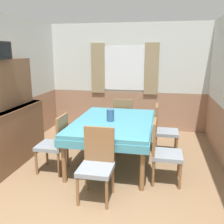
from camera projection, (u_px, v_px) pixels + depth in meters
name	position (u px, v px, depth m)	size (l,w,h in m)	color
wall_back	(127.00, 77.00, 6.16)	(4.25, 0.10, 2.60)	silver
wall_left	(7.00, 87.00, 4.60)	(0.05, 4.44, 2.60)	silver
dining_table	(114.00, 126.00, 4.36)	(1.36, 1.94, 0.76)	teal
chair_right_far	(163.00, 128.00, 4.75)	(0.44, 0.44, 0.95)	brown
chair_left_near	(56.00, 142.00, 4.04)	(0.44, 0.44, 0.95)	brown
chair_right_near	(162.00, 150.00, 3.71)	(0.44, 0.44, 0.95)	brown
chair_head_near	(97.00, 162.00, 3.31)	(0.44, 0.44, 0.95)	brown
chair_head_window	(124.00, 118.00, 5.48)	(0.44, 0.44, 0.95)	brown
sideboard	(8.00, 122.00, 4.28)	(0.46, 1.61, 1.81)	brown
vase	(110.00, 115.00, 4.28)	(0.13, 0.13, 0.20)	#335684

